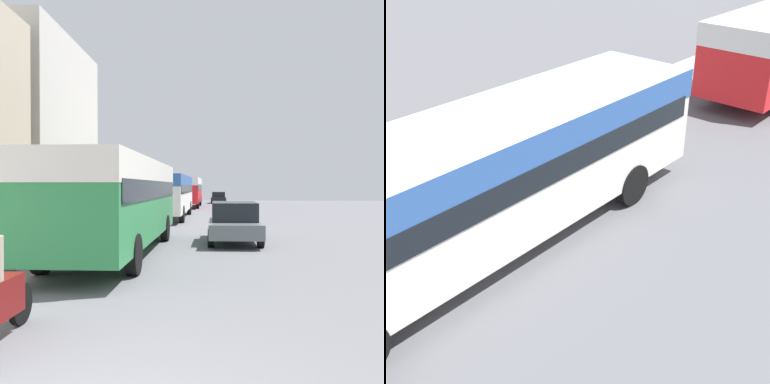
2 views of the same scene
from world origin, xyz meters
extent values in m
cube|color=beige|center=(-9.40, 18.32, 4.80)|extent=(6.40, 8.66, 9.60)
cube|color=#2D8447|center=(-2.04, 9.99, 1.72)|extent=(2.44, 10.33, 2.44)
cube|color=silver|center=(-2.04, 9.99, 2.58)|extent=(2.46, 10.38, 0.73)
cube|color=black|center=(-2.04, 9.99, 2.03)|extent=(2.49, 9.92, 0.54)
cylinder|color=black|center=(-3.16, 13.20, 0.50)|extent=(0.28, 1.00, 1.00)
cylinder|color=black|center=(-0.91, 13.20, 0.50)|extent=(0.28, 1.00, 1.00)
cylinder|color=black|center=(-3.16, 6.79, 0.50)|extent=(0.28, 1.00, 1.00)
cylinder|color=black|center=(-0.91, 6.79, 0.50)|extent=(0.28, 1.00, 1.00)
cube|color=silver|center=(-2.05, 24.94, 1.66)|extent=(2.48, 11.25, 2.31)
cube|color=#2D569E|center=(-2.05, 24.94, 2.46)|extent=(2.50, 11.30, 0.69)
cube|color=black|center=(-2.05, 24.94, 1.94)|extent=(2.53, 10.80, 0.51)
cylinder|color=black|center=(-3.19, 28.43, 0.50)|extent=(0.28, 1.00, 1.00)
cylinder|color=black|center=(-0.91, 28.43, 0.50)|extent=(0.28, 1.00, 1.00)
cylinder|color=black|center=(-3.19, 21.46, 0.50)|extent=(0.28, 1.00, 1.00)
cylinder|color=black|center=(-0.91, 21.46, 0.50)|extent=(0.28, 1.00, 1.00)
cube|color=red|center=(-1.80, 39.95, 1.72)|extent=(2.56, 10.36, 2.43)
cube|color=white|center=(-1.80, 39.95, 2.57)|extent=(2.58, 10.41, 0.73)
cube|color=black|center=(-1.80, 39.95, 2.02)|extent=(2.61, 9.94, 0.54)
cylinder|color=black|center=(-2.97, 43.16, 0.50)|extent=(0.28, 1.00, 1.00)
cylinder|color=black|center=(-0.62, 43.16, 0.50)|extent=(0.28, 1.00, 1.00)
cylinder|color=black|center=(-2.97, 36.74, 0.50)|extent=(0.28, 1.00, 1.00)
cylinder|color=black|center=(-0.62, 36.74, 0.50)|extent=(0.28, 1.00, 1.00)
cylinder|color=black|center=(-1.96, 3.10, 0.32)|extent=(0.10, 0.64, 0.64)
cube|color=black|center=(1.42, 49.75, 0.55)|extent=(1.78, 4.59, 0.45)
cube|color=black|center=(1.42, 49.75, 1.09)|extent=(1.56, 2.53, 0.63)
cylinder|color=black|center=(0.60, 51.18, 0.32)|extent=(0.22, 0.64, 0.64)
cylinder|color=black|center=(2.24, 51.18, 0.32)|extent=(0.22, 0.64, 0.64)
cylinder|color=black|center=(0.60, 48.33, 0.32)|extent=(0.22, 0.64, 0.64)
cylinder|color=black|center=(2.24, 48.33, 0.32)|extent=(0.22, 0.64, 0.64)
cube|color=slate|center=(1.75, 12.93, 0.58)|extent=(1.87, 4.42, 0.52)
cube|color=black|center=(1.75, 12.93, 1.18)|extent=(1.64, 2.43, 0.69)
cylinder|color=black|center=(2.61, 11.56, 0.32)|extent=(0.22, 0.64, 0.64)
cylinder|color=black|center=(0.89, 11.56, 0.32)|extent=(0.22, 0.64, 0.64)
cylinder|color=black|center=(2.61, 14.30, 0.32)|extent=(0.22, 0.64, 0.64)
cylinder|color=black|center=(0.89, 14.30, 0.32)|extent=(0.22, 0.64, 0.64)
cylinder|color=#232838|center=(-4.52, 25.10, 0.56)|extent=(0.29, 0.29, 0.82)
cylinder|color=black|center=(-4.52, 25.10, 1.31)|extent=(0.36, 0.36, 0.68)
sphere|color=tan|center=(-4.52, 25.10, 1.76)|extent=(0.22, 0.22, 0.22)
camera|label=1|loc=(1.04, -3.30, 2.14)|focal=40.00mm
camera|label=2|loc=(5.42, 19.30, 6.54)|focal=50.00mm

